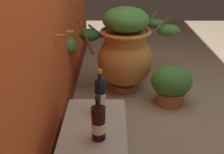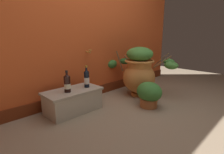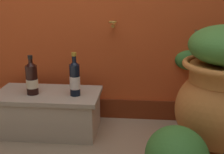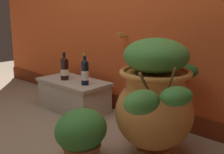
# 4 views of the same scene
# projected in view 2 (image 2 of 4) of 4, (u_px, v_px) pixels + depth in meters

# --- Properties ---
(ground_plane) EXTENTS (7.00, 7.00, 0.00)m
(ground_plane) POSITION_uv_depth(u_px,v_px,m) (147.00, 118.00, 2.13)
(ground_plane) COLOR gray
(back_wall) EXTENTS (4.40, 0.33, 2.60)m
(back_wall) POSITION_uv_depth(u_px,v_px,m) (84.00, 15.00, 2.66)
(back_wall) COLOR #D15123
(back_wall) RESTS_ON ground_plane
(terracotta_urn) EXTENTS (0.69, 1.12, 0.81)m
(terracotta_urn) POSITION_uv_depth(u_px,v_px,m) (139.00, 71.00, 2.87)
(terracotta_urn) COLOR #CC7F3D
(terracotta_urn) RESTS_ON ground_plane
(stone_ledge) EXTENTS (0.74, 0.40, 0.29)m
(stone_ledge) POSITION_uv_depth(u_px,v_px,m) (73.00, 100.00, 2.31)
(stone_ledge) COLOR beige
(stone_ledge) RESTS_ON ground_plane
(wine_bottle_left) EXTENTS (0.07, 0.07, 0.30)m
(wine_bottle_left) POSITION_uv_depth(u_px,v_px,m) (87.00, 78.00, 2.37)
(wine_bottle_left) COLOR black
(wine_bottle_left) RESTS_ON stone_ledge
(wine_bottle_middle) EXTENTS (0.08, 0.08, 0.28)m
(wine_bottle_middle) POSITION_uv_depth(u_px,v_px,m) (67.00, 83.00, 2.16)
(wine_bottle_middle) COLOR black
(wine_bottle_middle) RESTS_ON stone_ledge
(potted_shrub) EXTENTS (0.31, 0.37, 0.36)m
(potted_shrub) POSITION_uv_depth(u_px,v_px,m) (149.00, 94.00, 2.44)
(potted_shrub) COLOR #B26638
(potted_shrub) RESTS_ON ground_plane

